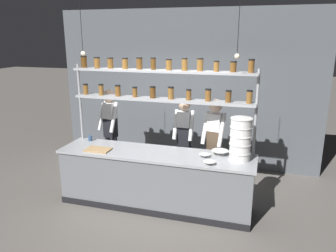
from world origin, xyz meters
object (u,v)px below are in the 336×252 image
Objects in this scene: cutting_board at (98,150)px; serving_cup_front at (90,138)px; chef_center at (184,137)px; container_stack at (240,139)px; prep_bowl_center_front at (204,156)px; chef_left at (110,128)px; prep_bowl_center_back at (209,163)px; chef_right at (214,142)px; spice_shelf_unit at (161,87)px; prep_bowl_near_left at (220,153)px.

serving_cup_front is at bearing 132.38° from cutting_board.
container_stack is at bearing -36.46° from chef_center.
prep_bowl_center_front is (1.71, 0.18, 0.01)m from cutting_board.
chef_left is at bearing 104.17° from cutting_board.
chef_center is at bearing 120.47° from prep_bowl_center_back.
chef_right is 2.17m from serving_cup_front.
prep_bowl_center_back is at bearing -142.50° from container_stack.
container_stack is at bearing -11.97° from spice_shelf_unit.
chef_left reaches higher than prep_bowl_center_front.
cutting_board is 0.56m from serving_cup_front.
prep_bowl_center_back is at bearing -12.79° from chef_left.
prep_bowl_near_left is 1.49× the size of prep_bowl_center_back.
prep_bowl_center_back is 1.96× the size of serving_cup_front.
chef_center is 4.15× the size of cutting_board.
prep_bowl_center_back is at bearing -32.75° from spice_shelf_unit.
chef_right is 6.54× the size of prep_bowl_near_left.
spice_shelf_unit is 1.53m from chef_left.
chef_right is 0.74m from container_stack.
container_stack is (0.46, -0.53, 0.24)m from chef_right.
container_stack is 2.45× the size of prep_bowl_near_left.
container_stack is at bearing 37.50° from prep_bowl_center_back.
chef_left is 1.06× the size of chef_center.
cutting_board is at bearing -139.87° from chef_center.
cutting_board is 1.83m from prep_bowl_center_back.
container_stack is 3.65× the size of prep_bowl_center_back.
serving_cup_front reaches higher than prep_bowl_center_front.
cutting_board is at bearing -169.78° from prep_bowl_near_left.
prep_bowl_center_front is at bearing -6.26° from serving_cup_front.
container_stack is 3.65× the size of prep_bowl_center_front.
container_stack is at bearing 5.44° from cutting_board.
chef_center is 1.55m from cutting_board.
serving_cup_front is (-2.21, 0.51, 0.02)m from prep_bowl_center_back.
prep_bowl_center_front is at bearing -142.73° from prep_bowl_near_left.
chef_left reaches higher than chef_right.
cutting_board is at bearing -174.56° from container_stack.
spice_shelf_unit is 1.40m from prep_bowl_near_left.
spice_shelf_unit reaches higher than prep_bowl_center_back.
cutting_board is 2.25× the size of prep_bowl_center_back.
chef_left is at bearing 158.92° from spice_shelf_unit.
prep_bowl_near_left is at bearing 156.38° from container_stack.
prep_bowl_near_left reaches higher than prep_bowl_center_front.
prep_bowl_near_left is at bearing 78.00° from prep_bowl_center_back.
chef_right is 4.31× the size of cutting_board.
chef_right is 0.42m from prep_bowl_near_left.
cutting_board is (-0.92, -0.49, -0.99)m from spice_shelf_unit.
chef_center is at bearing 138.68° from prep_bowl_near_left.
container_stack is (2.47, -0.72, 0.22)m from chef_left.
chef_right reaches higher than prep_bowl_center_back.
chef_left is 0.97m from cutting_board.
serving_cup_front is at bearing 178.36° from prep_bowl_near_left.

